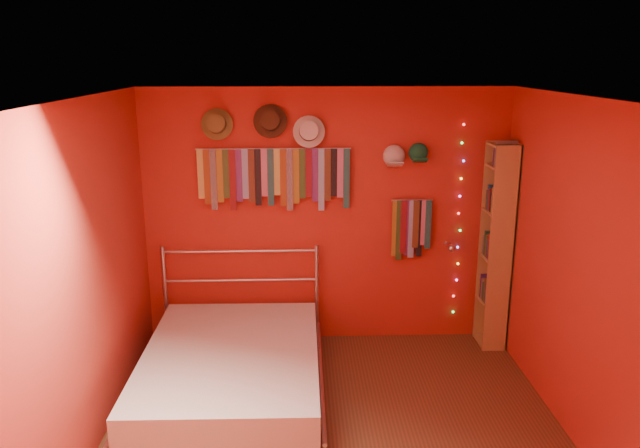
{
  "coord_description": "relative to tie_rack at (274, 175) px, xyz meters",
  "views": [
    {
      "loc": [
        -0.27,
        -4.1,
        2.76
      ],
      "look_at": [
        -0.09,
        0.9,
        1.42
      ],
      "focal_mm": 35.0,
      "sensor_mm": 36.0,
      "label": 1
    }
  ],
  "objects": [
    {
      "name": "bed",
      "position": [
        -0.34,
        -1.08,
        -1.46
      ],
      "size": [
        1.54,
        2.09,
        1.0
      ],
      "rotation": [
        0.0,
        0.0,
        -0.01
      ],
      "color": "silver",
      "rests_on": "ground"
    },
    {
      "name": "fedora_olive",
      "position": [
        -0.51,
        -0.03,
        0.48
      ],
      "size": [
        0.29,
        0.16,
        0.29
      ],
      "rotation": [
        1.36,
        0.0,
        0.0
      ],
      "color": "olive",
      "rests_on": "back_wall"
    },
    {
      "name": "cap_white",
      "position": [
        1.13,
        0.01,
        0.17
      ],
      "size": [
        0.19,
        0.24,
        0.19
      ],
      "color": "silver",
      "rests_on": "back_wall"
    },
    {
      "name": "cap_green",
      "position": [
        1.36,
        0.01,
        0.2
      ],
      "size": [
        0.18,
        0.23,
        0.18
      ],
      "color": "#17683D",
      "rests_on": "back_wall"
    },
    {
      "name": "fedora_brown",
      "position": [
        -0.02,
        -0.03,
        0.51
      ],
      "size": [
        0.31,
        0.17,
        0.31
      ],
      "rotation": [
        1.36,
        0.0,
        0.0
      ],
      "color": "#412817",
      "rests_on": "back_wall"
    },
    {
      "name": "small_tie_rack",
      "position": [
        1.32,
        0.0,
        -0.51
      ],
      "size": [
        0.4,
        0.03,
        0.6
      ],
      "color": "silver",
      "rests_on": "back_wall"
    },
    {
      "name": "back_wall",
      "position": [
        0.5,
        0.07,
        -0.44
      ],
      "size": [
        3.5,
        0.02,
        2.5
      ],
      "primitive_type": "cube",
      "color": "maroon",
      "rests_on": "ground"
    },
    {
      "name": "bookshelf",
      "position": [
        2.15,
        -0.15,
        -0.67
      ],
      "size": [
        0.25,
        0.34,
        2.0
      ],
      "color": "tan",
      "rests_on": "ground"
    },
    {
      "name": "fairy_lights",
      "position": [
        1.79,
        0.03,
        -0.48
      ],
      "size": [
        0.06,
        0.02,
        1.91
      ],
      "color": "#FF3333",
      "rests_on": "back_wall"
    },
    {
      "name": "fedora_white",
      "position": [
        0.33,
        -0.03,
        0.41
      ],
      "size": [
        0.3,
        0.16,
        0.29
      ],
      "rotation": [
        1.36,
        0.0,
        0.0
      ],
      "color": "silver",
      "rests_on": "back_wall"
    },
    {
      "name": "ceiling",
      "position": [
        0.5,
        -1.68,
        0.81
      ],
      "size": [
        3.5,
        3.5,
        0.02
      ],
      "primitive_type": "cube",
      "color": "white",
      "rests_on": "back_wall"
    },
    {
      "name": "ground",
      "position": [
        0.5,
        -1.68,
        -1.69
      ],
      "size": [
        3.5,
        3.5,
        0.0
      ],
      "primitive_type": "plane",
      "color": "#53351C",
      "rests_on": "ground"
    },
    {
      "name": "tie_rack",
      "position": [
        0.0,
        0.0,
        0.0
      ],
      "size": [
        1.45,
        0.03,
        0.6
      ],
      "color": "silver",
      "rests_on": "back_wall"
    },
    {
      "name": "reading_lamp",
      "position": [
        1.68,
        -0.15,
        -0.68
      ],
      "size": [
        0.06,
        0.28,
        0.08
      ],
      "color": "silver",
      "rests_on": "back_wall"
    },
    {
      "name": "right_wall",
      "position": [
        2.25,
        -1.68,
        -0.44
      ],
      "size": [
        0.02,
        3.5,
        2.5
      ],
      "primitive_type": "cube",
      "color": "maroon",
      "rests_on": "ground"
    },
    {
      "name": "left_wall",
      "position": [
        -1.25,
        -1.68,
        -0.44
      ],
      "size": [
        0.02,
        3.5,
        2.5
      ],
      "primitive_type": "cube",
      "color": "maroon",
      "rests_on": "ground"
    }
  ]
}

